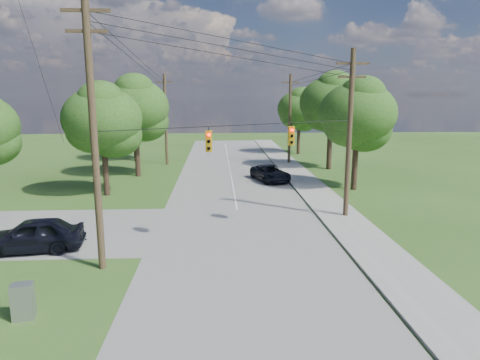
{
  "coord_description": "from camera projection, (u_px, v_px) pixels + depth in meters",
  "views": [
    {
      "loc": [
        0.66,
        -18.21,
        7.74
      ],
      "look_at": [
        1.92,
        5.0,
        3.1
      ],
      "focal_mm": 32.0,
      "sensor_mm": 36.0,
      "label": 1
    }
  ],
  "objects": [
    {
      "name": "power_lines",
      "position": [
        229.0,
        74.0,
        28.9
      ],
      "size": [
        13.93,
        29.62,
        4.93
      ],
      "color": "black",
      "rests_on": "ground"
    },
    {
      "name": "tree_e_far",
      "position": [
        299.0,
        109.0,
        55.97
      ],
      "size": [
        5.8,
        5.8,
        8.32
      ],
      "color": "#422D21",
      "rests_on": "ground"
    },
    {
      "name": "pole_north_w",
      "position": [
        166.0,
        119.0,
        47.41
      ],
      "size": [
        2.0,
        0.32,
        10.0
      ],
      "color": "#4E3F28",
      "rests_on": "ground"
    },
    {
      "name": "sidewalk_east",
      "position": [
        357.0,
        230.0,
        24.65
      ],
      "size": [
        2.6,
        100.0,
        0.12
      ],
      "primitive_type": "cube",
      "color": "#A29F98",
      "rests_on": "ground"
    },
    {
      "name": "car_cross_dark",
      "position": [
        32.0,
        235.0,
        21.32
      ],
      "size": [
        5.22,
        2.72,
        1.7
      ],
      "primitive_type": "imported",
      "rotation": [
        0.0,
        0.0,
        -1.42
      ],
      "color": "black",
      "rests_on": "cross_road"
    },
    {
      "name": "tree_e_mid",
      "position": [
        331.0,
        103.0,
        44.08
      ],
      "size": [
        6.6,
        6.6,
        9.64
      ],
      "color": "#422D21",
      "rests_on": "ground"
    },
    {
      "name": "main_road",
      "position": [
        241.0,
        233.0,
        24.31
      ],
      "size": [
        10.0,
        100.0,
        0.03
      ],
      "primitive_type": "cube",
      "color": "gray",
      "rests_on": "ground"
    },
    {
      "name": "traffic_signals",
      "position": [
        252.0,
        138.0,
        22.7
      ],
      "size": [
        4.91,
        3.27,
        1.05
      ],
      "color": "#C88F0B",
      "rests_on": "ground"
    },
    {
      "name": "pole_sw",
      "position": [
        93.0,
        131.0,
        18.24
      ],
      "size": [
        2.0,
        0.32,
        12.0
      ],
      "color": "#4E3F28",
      "rests_on": "ground"
    },
    {
      "name": "control_cabinet",
      "position": [
        23.0,
        301.0,
        14.94
      ],
      "size": [
        0.8,
        0.65,
        1.3
      ],
      "primitive_type": "cube",
      "rotation": [
        0.0,
        0.0,
        0.19
      ],
      "color": "gray",
      "rests_on": "ground"
    },
    {
      "name": "ground",
      "position": [
        204.0,
        269.0,
        19.31
      ],
      "size": [
        140.0,
        140.0,
        0.0
      ],
      "primitive_type": "plane",
      "color": "#304E1A",
      "rests_on": "ground"
    },
    {
      "name": "tree_w_mid",
      "position": [
        135.0,
        107.0,
        40.17
      ],
      "size": [
        6.4,
        6.4,
        9.22
      ],
      "color": "#422D21",
      "rests_on": "ground"
    },
    {
      "name": "pole_north_e",
      "position": [
        290.0,
        118.0,
        48.15
      ],
      "size": [
        2.0,
        0.32,
        10.0
      ],
      "color": "#4E3F28",
      "rests_on": "ground"
    },
    {
      "name": "car_main_north",
      "position": [
        270.0,
        173.0,
        38.93
      ],
      "size": [
        3.69,
        5.52,
        1.41
      ],
      "primitive_type": "imported",
      "rotation": [
        0.0,
        0.0,
        0.29
      ],
      "color": "black",
      "rests_on": "main_road"
    },
    {
      "name": "pole_ne",
      "position": [
        349.0,
        132.0,
        26.54
      ],
      "size": [
        2.0,
        0.32,
        10.5
      ],
      "color": "#4E3F28",
      "rests_on": "ground"
    },
    {
      "name": "tree_w_near",
      "position": [
        102.0,
        119.0,
        32.41
      ],
      "size": [
        6.0,
        6.0,
        8.4
      ],
      "color": "#422D21",
      "rests_on": "ground"
    },
    {
      "name": "tree_e_near",
      "position": [
        358.0,
        114.0,
        34.39
      ],
      "size": [
        6.2,
        6.2,
        8.81
      ],
      "color": "#422D21",
      "rests_on": "ground"
    },
    {
      "name": "tree_w_far",
      "position": [
        134.0,
        108.0,
        49.92
      ],
      "size": [
        6.0,
        6.0,
        8.73
      ],
      "color": "#422D21",
      "rests_on": "ground"
    }
  ]
}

